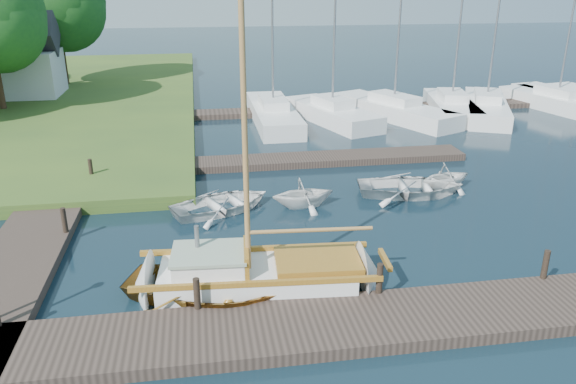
{
  "coord_description": "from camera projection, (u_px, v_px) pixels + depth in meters",
  "views": [
    {
      "loc": [
        -2.72,
        -16.73,
        7.71
      ],
      "look_at": [
        0.0,
        0.0,
        1.2
      ],
      "focal_mm": 35.0,
      "sensor_mm": 36.0,
      "label": 1
    }
  ],
  "objects": [
    {
      "name": "left_dock",
      "position": [
        48.0,
        213.0,
        19.18
      ],
      "size": [
        2.2,
        18.0,
        0.3
      ],
      "primitive_type": "cube",
      "color": "#302620",
      "rests_on": "ground"
    },
    {
      "name": "tender_c",
      "position": [
        411.0,
        184.0,
        21.13
      ],
      "size": [
        4.35,
        3.42,
        0.82
      ],
      "primitive_type": "imported",
      "rotation": [
        0.0,
        0.0,
        1.41
      ],
      "color": "white",
      "rests_on": "ground"
    },
    {
      "name": "mooring_post_2",
      "position": [
        380.0,
        278.0,
        13.95
      ],
      "size": [
        0.16,
        0.16,
        0.8
      ],
      "primitive_type": "cylinder",
      "color": "black",
      "rests_on": "near_dock"
    },
    {
      "name": "marina_boat_6",
      "position": [
        557.0,
        101.0,
        34.57
      ],
      "size": [
        4.0,
        8.09,
        10.34
      ],
      "rotation": [
        0.0,
        0.0,
        1.81
      ],
      "color": "white",
      "rests_on": "ground"
    },
    {
      "name": "mooring_post_4",
      "position": [
        64.0,
        220.0,
        17.29
      ],
      "size": [
        0.16,
        0.16,
        0.8
      ],
      "primitive_type": "cylinder",
      "color": "black",
      "rests_on": "left_dock"
    },
    {
      "name": "marina_boat_2",
      "position": [
        332.0,
        112.0,
        31.73
      ],
      "size": [
        4.4,
        7.6,
        11.48
      ],
      "rotation": [
        0.0,
        0.0,
        1.89
      ],
      "color": "white",
      "rests_on": "ground"
    },
    {
      "name": "mooring_post_3",
      "position": [
        545.0,
        264.0,
        14.63
      ],
      "size": [
        0.16,
        0.16,
        0.8
      ],
      "primitive_type": "cylinder",
      "color": "black",
      "rests_on": "near_dock"
    },
    {
      "name": "tree_7",
      "position": [
        55.0,
        0.0,
        38.57
      ],
      "size": [
        6.83,
        6.83,
        9.38
      ],
      "color": "#332114",
      "rests_on": "shore"
    },
    {
      "name": "marina_boat_5",
      "position": [
        486.0,
        106.0,
        33.26
      ],
      "size": [
        5.46,
        8.59,
        10.94
      ],
      "rotation": [
        0.0,
        0.0,
        1.15
      ],
      "color": "white",
      "rests_on": "ground"
    },
    {
      "name": "pontoon",
      "position": [
        406.0,
        107.0,
        34.77
      ],
      "size": [
        30.0,
        1.6,
        0.3
      ],
      "primitive_type": "cube",
      "color": "#302620",
      "rests_on": "ground"
    },
    {
      "name": "near_dock",
      "position": [
        329.0,
        326.0,
        13.01
      ],
      "size": [
        18.0,
        2.2,
        0.3
      ],
      "primitive_type": "cube",
      "color": "#302620",
      "rests_on": "ground"
    },
    {
      "name": "mooring_post_1",
      "position": [
        197.0,
        294.0,
        13.28
      ],
      "size": [
        0.16,
        0.16,
        0.8
      ],
      "primitive_type": "cylinder",
      "color": "black",
      "rests_on": "near_dock"
    },
    {
      "name": "tender_b",
      "position": [
        303.0,
        191.0,
        19.95
      ],
      "size": [
        2.46,
        2.19,
        1.18
      ],
      "primitive_type": "imported",
      "rotation": [
        0.0,
        0.0,
        1.69
      ],
      "color": "white",
      "rests_on": "ground"
    },
    {
      "name": "marina_boat_1",
      "position": [
        273.0,
        112.0,
        31.71
      ],
      "size": [
        2.21,
        8.86,
        11.19
      ],
      "rotation": [
        0.0,
        0.0,
        1.57
      ],
      "color": "white",
      "rests_on": "ground"
    },
    {
      "name": "mooring_post_5",
      "position": [
        91.0,
        169.0,
        21.9
      ],
      "size": [
        0.16,
        0.16,
        0.8
      ],
      "primitive_type": "cylinder",
      "color": "black",
      "rests_on": "left_dock"
    },
    {
      "name": "house_c",
      "position": [
        17.0,
        63.0,
        35.84
      ],
      "size": [
        5.25,
        4.0,
        5.28
      ],
      "color": "silver",
      "rests_on": "shore"
    },
    {
      "name": "tender_a",
      "position": [
        222.0,
        201.0,
        19.68
      ],
      "size": [
        4.3,
        3.75,
        0.74
      ],
      "primitive_type": "imported",
      "rotation": [
        0.0,
        0.0,
        1.97
      ],
      "color": "white",
      "rests_on": "ground"
    },
    {
      "name": "sailboat",
      "position": [
        263.0,
        278.0,
        14.66
      ],
      "size": [
        7.27,
        2.47,
        9.83
      ],
      "rotation": [
        0.0,
        0.0,
        -0.07
      ],
      "color": "white",
      "rests_on": "ground"
    },
    {
      "name": "marina_boat_3",
      "position": [
        394.0,
        108.0,
        32.58
      ],
      "size": [
        5.63,
        8.82,
        11.46
      ],
      "rotation": [
        0.0,
        0.0,
        2.0
      ],
      "color": "white",
      "rests_on": "ground"
    },
    {
      "name": "marina_boat_4",
      "position": [
        451.0,
        105.0,
        33.39
      ],
      "size": [
        3.83,
        7.66,
        11.53
      ],
      "rotation": [
        0.0,
        0.0,
        1.34
      ],
      "color": "white",
      "rests_on": "ground"
    },
    {
      "name": "far_dock",
      "position": [
        309.0,
        160.0,
        24.82
      ],
      "size": [
        14.0,
        1.6,
        0.3
      ],
      "primitive_type": "cube",
      "color": "#302620",
      "rests_on": "ground"
    },
    {
      "name": "ground",
      "position": [
        288.0,
        226.0,
        18.59
      ],
      "size": [
        160.0,
        160.0,
        0.0
      ],
      "primitive_type": "plane",
      "color": "black",
      "rests_on": "ground"
    },
    {
      "name": "tender_d",
      "position": [
        447.0,
        174.0,
        21.69
      ],
      "size": [
        2.58,
        2.37,
        1.14
      ],
      "primitive_type": "imported",
      "rotation": [
        0.0,
        0.0,
        1.84
      ],
      "color": "white",
      "rests_on": "ground"
    },
    {
      "name": "dinghy",
      "position": [
        208.0,
        283.0,
        14.22
      ],
      "size": [
        5.09,
        4.37,
        0.89
      ],
      "primitive_type": "imported",
      "rotation": [
        0.0,
        0.0,
        1.21
      ],
      "color": "brown",
      "rests_on": "ground"
    }
  ]
}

